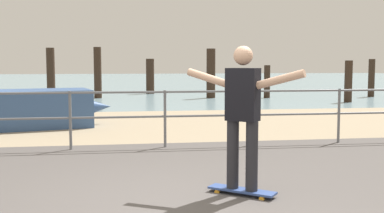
% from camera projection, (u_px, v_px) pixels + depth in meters
% --- Properties ---
extents(beach_strip, '(24.00, 6.00, 0.04)m').
position_uv_depth(beach_strip, '(149.00, 124.00, 11.96)').
color(beach_strip, tan).
rests_on(beach_strip, ground).
extents(sea_surface, '(72.00, 50.00, 0.04)m').
position_uv_depth(sea_surface, '(128.00, 81.00, 39.52)').
color(sea_surface, '#75939E').
rests_on(sea_surface, ground).
extents(railing_fence, '(13.36, 0.05, 1.05)m').
position_uv_depth(railing_fence, '(70.00, 111.00, 8.31)').
color(railing_fence, slate).
rests_on(railing_fence, ground).
extents(skateboard, '(0.75, 0.66, 0.08)m').
position_uv_depth(skateboard, '(242.00, 191.00, 5.51)').
color(skateboard, '#334C8C').
rests_on(skateboard, ground).
extents(skateboarder, '(1.18, 0.98, 1.65)m').
position_uv_depth(skateboarder, '(243.00, 109.00, 5.42)').
color(skateboarder, '#26262B').
rests_on(skateboarder, skateboard).
extents(groyne_post_0, '(0.40, 0.40, 2.26)m').
position_uv_depth(groyne_post_0, '(51.00, 71.00, 23.25)').
color(groyne_post_0, '#332319').
rests_on(groyne_post_0, ground).
extents(groyne_post_1, '(0.32, 0.32, 2.20)m').
position_uv_depth(groyne_post_1, '(98.00, 73.00, 20.35)').
color(groyne_post_1, '#332319').
rests_on(groyne_post_1, ground).
extents(groyne_post_2, '(0.40, 0.40, 1.73)m').
position_uv_depth(groyne_post_2, '(150.00, 76.00, 23.31)').
color(groyne_post_2, '#332319').
rests_on(groyne_post_2, ground).
extents(groyne_post_3, '(0.38, 0.38, 2.14)m').
position_uv_depth(groyne_post_3, '(211.00, 74.00, 20.44)').
color(groyne_post_3, '#332319').
rests_on(groyne_post_3, ground).
extents(groyne_post_4, '(0.26, 0.26, 1.43)m').
position_uv_depth(groyne_post_4, '(267.00, 82.00, 20.51)').
color(groyne_post_4, '#332319').
rests_on(groyne_post_4, ground).
extents(groyne_post_5, '(0.29, 0.29, 1.62)m').
position_uv_depth(groyne_post_5, '(348.00, 82.00, 18.27)').
color(groyne_post_5, '#332319').
rests_on(groyne_post_5, ground).
extents(groyne_post_6, '(0.28, 0.28, 1.70)m').
position_uv_depth(groyne_post_6, '(371.00, 78.00, 21.18)').
color(groyne_post_6, '#332319').
rests_on(groyne_post_6, ground).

